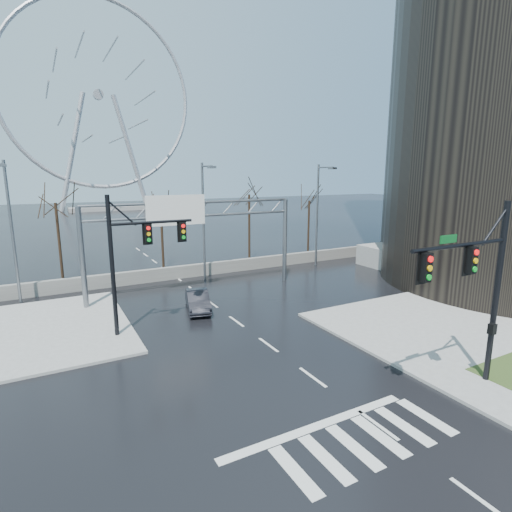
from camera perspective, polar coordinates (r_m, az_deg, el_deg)
ground at (r=19.12m, az=8.09°, el=-16.77°), size 260.00×260.00×0.00m
sidewalk_right_ext at (r=26.95m, az=23.03°, el=-8.82°), size 12.00×10.00×0.15m
sidewalk_far at (r=26.96m, az=-28.79°, el=-9.35°), size 10.00×12.00×0.15m
tower_podium at (r=45.39m, az=32.31°, el=-0.44°), size 22.00×18.00×2.00m
barrier_wall at (r=35.95m, az=-11.16°, el=-2.31°), size 52.00×0.50×1.10m
signal_mast_near at (r=18.46m, az=29.31°, el=-3.00°), size 5.52×0.41×8.00m
signal_mast_far at (r=23.17m, az=-17.20°, el=0.59°), size 4.72×0.41×8.00m
sign_gantry at (r=30.27m, az=-9.31°, el=4.10°), size 16.36×0.40×7.60m
streetlight_left at (r=31.78m, az=-31.64°, el=4.16°), size 0.50×2.55×10.00m
streetlight_mid at (r=33.99m, az=-7.34°, el=6.16°), size 0.50×2.55×10.00m
streetlight_right at (r=39.91m, az=9.05°, el=6.90°), size 0.50×2.55×10.00m
tree_left at (r=37.06m, az=-26.64°, el=5.61°), size 3.75×3.75×7.50m
tree_center at (r=39.45m, az=-13.40°, el=5.64°), size 3.25×3.25×6.50m
tree_right at (r=41.70m, az=-0.99°, el=7.69°), size 3.90×3.90×7.80m
tree_far_right at (r=46.40m, az=7.59°, el=6.99°), size 3.40×3.40×6.80m
ferris_wheel at (r=110.80m, az=-21.54°, el=19.69°), size 45.00×6.00×50.91m
car at (r=27.46m, az=-8.33°, el=-6.29°), size 2.38×4.31×1.35m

